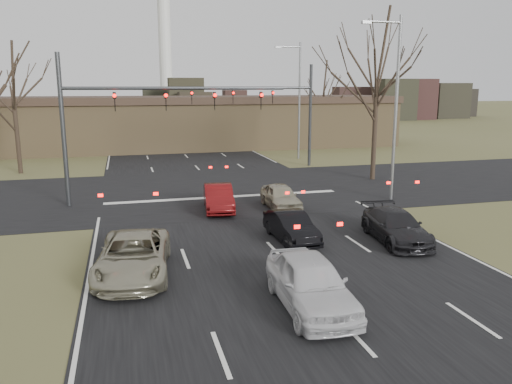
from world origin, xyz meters
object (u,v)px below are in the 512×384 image
at_px(car_white_sedan, 311,282).
at_px(mast_arm_far, 277,103).
at_px(streetlight_right_near, 393,100).
at_px(streetlight_right_far, 297,95).
at_px(building, 196,122).
at_px(car_silver_suv, 133,256).
at_px(car_charcoal_sedan, 396,226).
at_px(car_black_hatch, 291,227).
at_px(mast_arm_near, 127,110).
at_px(car_silver_ahead, 281,196).
at_px(car_red_ahead, 218,198).

bearing_deg(car_white_sedan, mast_arm_far, 77.00).
xyz_separation_m(streetlight_right_near, streetlight_right_far, (0.50, 17.00, 0.00)).
bearing_deg(streetlight_right_near, car_white_sedan, -127.63).
distance_m(building, car_silver_suv, 37.01).
distance_m(car_white_sedan, car_charcoal_sedan, 7.60).
bearing_deg(streetlight_right_far, car_black_hatch, -109.92).
xyz_separation_m(building, mast_arm_near, (-7.23, -25.00, 2.41)).
bearing_deg(mast_arm_far, car_black_hatch, -105.26).
distance_m(car_silver_suv, car_silver_ahead, 11.00).
relative_size(mast_arm_near, car_white_sedan, 2.68).
bearing_deg(streetlight_right_far, building, 123.65).
height_order(building, car_white_sedan, building).
bearing_deg(car_silver_suv, car_charcoal_sedan, 13.05).
bearing_deg(car_silver_suv, building, 85.23).
bearing_deg(streetlight_right_far, car_white_sedan, -108.65).
distance_m(building, car_black_hatch, 33.93).
distance_m(mast_arm_far, streetlight_right_near, 13.28).
distance_m(car_black_hatch, car_silver_ahead, 5.65).
height_order(mast_arm_near, car_silver_suv, mast_arm_near).
relative_size(car_white_sedan, car_charcoal_sedan, 1.02).
distance_m(car_charcoal_sedan, car_silver_ahead, 7.27).
relative_size(mast_arm_near, mast_arm_far, 1.09).
xyz_separation_m(building, streetlight_right_far, (7.32, -11.00, 2.92)).
bearing_deg(streetlight_right_near, car_black_hatch, -143.05).
bearing_deg(car_red_ahead, streetlight_right_near, 6.27).
distance_m(building, mast_arm_far, 15.75).
distance_m(streetlight_right_near, car_black_hatch, 10.94).
distance_m(car_silver_suv, car_black_hatch, 6.83).
xyz_separation_m(car_charcoal_sedan, car_red_ahead, (-6.09, 7.10, 0.02)).
height_order(car_black_hatch, car_silver_ahead, car_silver_ahead).
relative_size(car_black_hatch, car_silver_ahead, 0.98).
bearing_deg(streetlight_right_far, streetlight_right_near, -91.68).
bearing_deg(streetlight_right_near, streetlight_right_far, 88.32).
xyz_separation_m(streetlight_right_near, car_red_ahead, (-9.73, 0.06, -4.92)).
relative_size(mast_arm_far, car_white_sedan, 2.46).
bearing_deg(mast_arm_near, building, 73.87).
bearing_deg(car_black_hatch, streetlight_right_near, 34.17).
relative_size(building, car_red_ahead, 10.51).
bearing_deg(car_silver_ahead, streetlight_right_near, 3.85).
height_order(mast_arm_far, car_red_ahead, mast_arm_far).
height_order(streetlight_right_far, car_black_hatch, streetlight_right_far).
bearing_deg(car_black_hatch, mast_arm_near, 122.52).
bearing_deg(car_red_ahead, building, 90.67).
bearing_deg(car_charcoal_sedan, car_silver_suv, -166.81).
relative_size(car_silver_suv, car_silver_ahead, 1.34).
xyz_separation_m(mast_arm_far, car_charcoal_sedan, (-1.00, -20.04, -4.38)).
bearing_deg(car_charcoal_sedan, building, 102.06).
height_order(streetlight_right_near, car_white_sedan, streetlight_right_near).
height_order(car_silver_suv, car_charcoal_sedan, car_silver_suv).
xyz_separation_m(car_silver_suv, car_silver_ahead, (7.70, 7.86, -0.06)).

